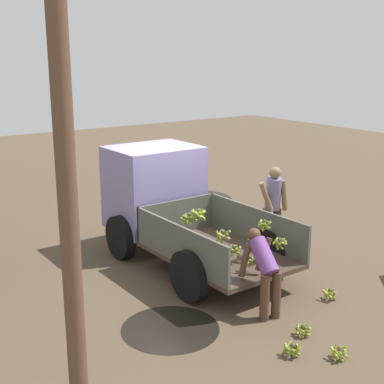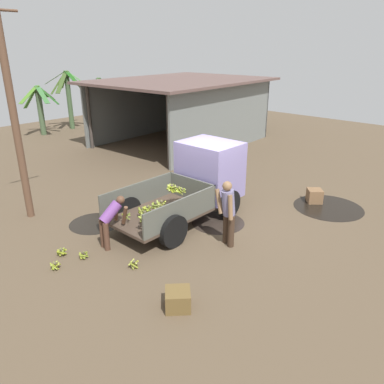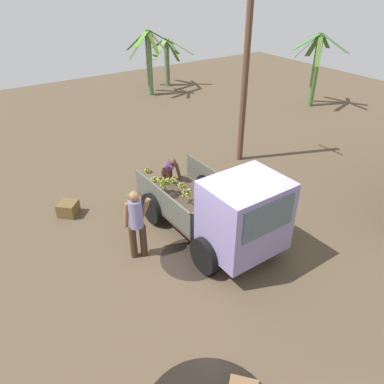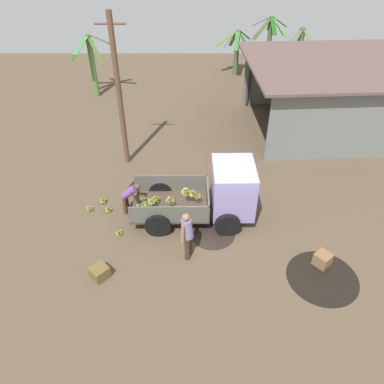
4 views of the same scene
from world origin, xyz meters
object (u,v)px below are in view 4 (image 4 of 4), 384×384
object	(u,v)px
person_foreground_visitor	(187,234)
utility_pole	(119,94)
banana_bunch_on_ground_0	(119,233)
banana_bunch_on_ground_1	(103,201)
person_worker_loading	(130,196)
banana_bunch_on_ground_2	(108,210)
cargo_truck	(221,192)
wooden_crate_1	(323,259)
banana_bunch_on_ground_3	(89,208)
wooden_crate_0	(100,272)

from	to	relation	value
person_foreground_visitor	utility_pole	bearing A→B (deg)	-43.19
banana_bunch_on_ground_0	banana_bunch_on_ground_1	bearing A→B (deg)	116.37
person_worker_loading	banana_bunch_on_ground_2	size ratio (longest dim) A/B	5.27
banana_bunch_on_ground_1	utility_pole	bearing A→B (deg)	79.15
person_foreground_visitor	cargo_truck	bearing A→B (deg)	-99.95
cargo_truck	banana_bunch_on_ground_0	xyz separation A→B (m)	(-3.45, -1.00, -0.98)
cargo_truck	wooden_crate_1	bearing A→B (deg)	-37.14
banana_bunch_on_ground_2	person_worker_loading	bearing A→B (deg)	-0.27
cargo_truck	banana_bunch_on_ground_0	world-z (taller)	cargo_truck
person_foreground_visitor	banana_bunch_on_ground_3	size ratio (longest dim) A/B	7.02
cargo_truck	utility_pole	bearing A→B (deg)	136.20
banana_bunch_on_ground_0	wooden_crate_1	distance (m)	6.62
banana_bunch_on_ground_1	banana_bunch_on_ground_0	bearing A→B (deg)	-63.63
cargo_truck	person_worker_loading	bearing A→B (deg)	175.36
person_foreground_visitor	wooden_crate_1	distance (m)	4.26
person_worker_loading	banana_bunch_on_ground_0	distance (m)	1.41
cargo_truck	banana_bunch_on_ground_2	size ratio (longest dim) A/B	17.05
banana_bunch_on_ground_1	wooden_crate_1	bearing A→B (deg)	-21.98
utility_pole	wooden_crate_0	xyz separation A→B (m)	(0.02, -6.25, -2.89)
wooden_crate_0	utility_pole	bearing A→B (deg)	90.19
cargo_truck	banana_bunch_on_ground_1	bearing A→B (deg)	169.69
person_worker_loading	wooden_crate_1	bearing A→B (deg)	-12.28
wooden_crate_1	banana_bunch_on_ground_2	bearing A→B (deg)	160.77
person_worker_loading	banana_bunch_on_ground_2	xyz separation A→B (m)	(-0.85, 0.00, -0.66)
person_worker_loading	banana_bunch_on_ground_0	world-z (taller)	person_worker_loading
wooden_crate_0	wooden_crate_1	world-z (taller)	wooden_crate_1
person_worker_loading	banana_bunch_on_ground_1	size ratio (longest dim) A/B	5.08
utility_pole	banana_bunch_on_ground_0	size ratio (longest dim) A/B	25.69
banana_bunch_on_ground_0	person_worker_loading	bearing A→B (deg)	76.61
banana_bunch_on_ground_0	banana_bunch_on_ground_2	size ratio (longest dim) A/B	0.96
banana_bunch_on_ground_0	banana_bunch_on_ground_2	world-z (taller)	banana_bunch_on_ground_0
person_foreground_visitor	wooden_crate_0	xyz separation A→B (m)	(-2.62, -0.84, -0.77)
person_foreground_visitor	wooden_crate_1	xyz separation A→B (m)	(4.18, -0.36, -0.75)
banana_bunch_on_ground_0	wooden_crate_1	bearing A→B (deg)	-10.84
banana_bunch_on_ground_1	wooden_crate_1	xyz separation A→B (m)	(7.36, -2.97, 0.10)
person_foreground_visitor	wooden_crate_0	bearing A→B (deg)	38.58
person_worker_loading	banana_bunch_on_ground_2	bearing A→B (deg)	-170.94
person_foreground_visitor	banana_bunch_on_ground_1	world-z (taller)	person_foreground_visitor
person_worker_loading	wooden_crate_1	size ratio (longest dim) A/B	2.89
banana_bunch_on_ground_2	banana_bunch_on_ground_3	distance (m)	0.70
banana_bunch_on_ground_0	banana_bunch_on_ground_3	size ratio (longest dim) A/B	0.95
banana_bunch_on_ground_1	wooden_crate_0	bearing A→B (deg)	-80.86
person_worker_loading	wooden_crate_0	distance (m)	3.06
banana_bunch_on_ground_2	wooden_crate_0	xyz separation A→B (m)	(0.27, -2.95, 0.09)
person_foreground_visitor	banana_bunch_on_ground_2	xyz separation A→B (m)	(-2.89, 2.11, -0.86)
utility_pole	wooden_crate_0	bearing A→B (deg)	-89.81
person_worker_loading	banana_bunch_on_ground_3	size ratio (longest dim) A/B	5.24
cargo_truck	utility_pole	world-z (taller)	utility_pole
person_foreground_visitor	banana_bunch_on_ground_1	xyz separation A→B (m)	(-3.18, 2.61, -0.85)
wooden_crate_0	wooden_crate_1	distance (m)	6.82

